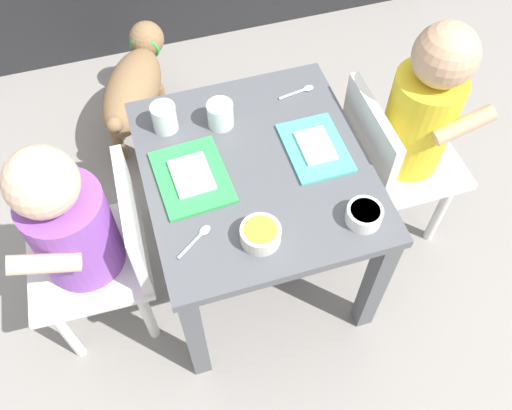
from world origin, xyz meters
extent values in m
plane|color=gray|center=(0.00, 0.00, 0.00)|extent=(7.00, 7.00, 0.00)
cube|color=#515459|center=(0.00, 0.00, 0.44)|extent=(0.52, 0.58, 0.03)
cube|color=#515459|center=(-0.23, -0.26, 0.21)|extent=(0.04, 0.04, 0.43)
cube|color=#515459|center=(0.23, -0.26, 0.21)|extent=(0.04, 0.04, 0.43)
cube|color=#515459|center=(-0.23, 0.26, 0.21)|extent=(0.04, 0.04, 0.43)
cube|color=#515459|center=(0.23, 0.26, 0.21)|extent=(0.04, 0.04, 0.43)
cube|color=silver|center=(-0.43, -0.03, 0.29)|extent=(0.29, 0.29, 0.02)
cube|color=silver|center=(-0.30, -0.04, 0.41)|extent=(0.03, 0.27, 0.22)
cylinder|color=purple|center=(-0.43, -0.03, 0.42)|extent=(0.18, 0.18, 0.24)
sphere|color=beige|center=(-0.44, -0.03, 0.60)|extent=(0.15, 0.15, 0.15)
cylinder|color=silver|center=(-0.53, 0.07, 0.14)|extent=(0.03, 0.03, 0.28)
cylinder|color=silver|center=(-0.53, -0.13, 0.14)|extent=(0.03, 0.03, 0.28)
cylinder|color=silver|center=(-0.33, 0.06, 0.14)|extent=(0.03, 0.03, 0.28)
cylinder|color=silver|center=(-0.33, -0.14, 0.14)|extent=(0.03, 0.03, 0.28)
cylinder|color=beige|center=(-0.47, 0.07, 0.48)|extent=(0.15, 0.04, 0.09)
cylinder|color=beige|center=(-0.48, -0.13, 0.48)|extent=(0.15, 0.04, 0.09)
cube|color=silver|center=(0.43, 0.03, 0.29)|extent=(0.28, 0.28, 0.02)
cube|color=silver|center=(0.30, 0.03, 0.41)|extent=(0.03, 0.27, 0.22)
cylinder|color=yellow|center=(0.43, 0.03, 0.44)|extent=(0.17, 0.17, 0.28)
sphere|color=tan|center=(0.44, 0.03, 0.65)|extent=(0.15, 0.15, 0.15)
cylinder|color=silver|center=(0.53, -0.07, 0.14)|extent=(0.03, 0.03, 0.28)
cylinder|color=silver|center=(0.53, 0.13, 0.14)|extent=(0.03, 0.03, 0.28)
cylinder|color=silver|center=(0.33, -0.07, 0.14)|extent=(0.03, 0.03, 0.28)
cylinder|color=silver|center=(0.33, 0.13, 0.14)|extent=(0.03, 0.03, 0.28)
cylinder|color=tan|center=(0.48, -0.07, 0.51)|extent=(0.15, 0.04, 0.09)
cylinder|color=tan|center=(0.48, 0.12, 0.51)|extent=(0.15, 0.04, 0.09)
ellipsoid|color=olive|center=(-0.23, 0.58, 0.21)|extent=(0.30, 0.40, 0.16)
sphere|color=olive|center=(-0.14, 0.77, 0.25)|extent=(0.12, 0.12, 0.12)
sphere|color=black|center=(-0.13, 0.81, 0.25)|extent=(0.05, 0.05, 0.05)
torus|color=green|center=(-0.16, 0.74, 0.24)|extent=(0.10, 0.07, 0.10)
sphere|color=olive|center=(-0.31, 0.43, 0.25)|extent=(0.05, 0.05, 0.05)
cylinder|color=olive|center=(-0.15, 0.65, 0.07)|extent=(0.04, 0.04, 0.15)
cylinder|color=olive|center=(-0.23, 0.70, 0.07)|extent=(0.04, 0.04, 0.15)
cylinder|color=olive|center=(-0.23, 0.47, 0.07)|extent=(0.04, 0.04, 0.15)
cylinder|color=olive|center=(-0.32, 0.51, 0.07)|extent=(0.04, 0.04, 0.15)
cube|color=green|center=(-0.15, 0.01, 0.46)|extent=(0.17, 0.21, 0.01)
cube|color=white|center=(-0.15, 0.01, 0.46)|extent=(0.09, 0.11, 0.01)
cube|color=#4CC6BC|center=(0.15, 0.01, 0.46)|extent=(0.14, 0.19, 0.01)
cube|color=white|center=(0.15, 0.01, 0.46)|extent=(0.08, 0.10, 0.01)
cylinder|color=white|center=(-0.04, 0.15, 0.48)|extent=(0.06, 0.06, 0.06)
cylinder|color=silver|center=(-0.04, 0.15, 0.47)|extent=(0.05, 0.05, 0.03)
cylinder|color=white|center=(-0.17, 0.18, 0.49)|extent=(0.06, 0.06, 0.07)
cylinder|color=silver|center=(-0.17, 0.18, 0.47)|extent=(0.05, 0.05, 0.03)
cylinder|color=silver|center=(-0.05, -0.19, 0.47)|extent=(0.09, 0.09, 0.04)
cylinder|color=gold|center=(-0.05, -0.19, 0.49)|extent=(0.07, 0.07, 0.01)
cylinder|color=white|center=(0.18, -0.21, 0.47)|extent=(0.08, 0.08, 0.04)
cylinder|color=#4C8C33|center=(0.18, -0.21, 0.49)|extent=(0.06, 0.06, 0.01)
cylinder|color=silver|center=(0.15, 0.19, 0.46)|extent=(0.08, 0.02, 0.01)
ellipsoid|color=silver|center=(0.20, 0.20, 0.46)|extent=(0.03, 0.02, 0.01)
cylinder|color=silver|center=(-0.19, -0.16, 0.46)|extent=(0.06, 0.05, 0.01)
ellipsoid|color=silver|center=(-0.15, -0.14, 0.46)|extent=(0.03, 0.03, 0.01)
camera|label=1|loc=(-0.23, -0.75, 1.44)|focal=38.38mm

